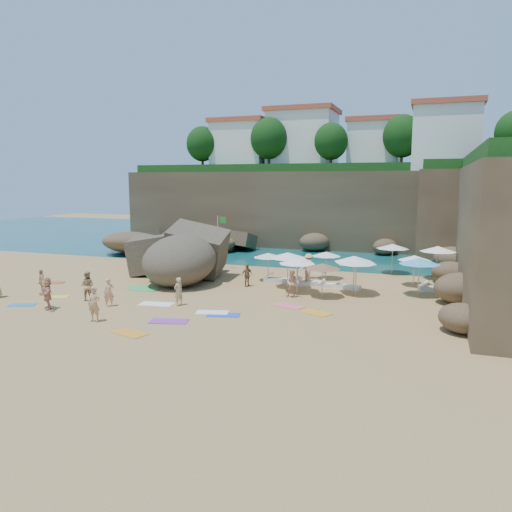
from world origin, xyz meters
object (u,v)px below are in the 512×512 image
(rock_outcrop, at_px, (157,276))
(person_stand_1, at_px, (87,286))
(flag_pole, at_px, (220,235))
(parasol_0, at_px, (268,255))
(person_stand_6, at_px, (178,291))
(parasol_2, at_px, (393,246))
(person_stand_3, at_px, (247,275))
(lounger_0, at_px, (312,271))
(person_stand_5, at_px, (147,261))
(person_stand_2, at_px, (309,266))
(parasol_1, at_px, (326,254))
(person_stand_4, at_px, (308,275))
(person_stand_0, at_px, (109,293))

(rock_outcrop, distance_m, person_stand_1, 8.29)
(flag_pole, relative_size, person_stand_1, 2.44)
(parasol_0, xyz_separation_m, person_stand_6, (-2.62, -8.43, -1.03))
(parasol_0, relative_size, parasol_2, 0.87)
(parasol_0, xyz_separation_m, person_stand_3, (-0.75, -2.28, -1.07))
(lounger_0, bearing_deg, person_stand_5, -169.62)
(flag_pole, xyz_separation_m, person_stand_2, (7.67, -1.37, -1.85))
(parasol_0, distance_m, parasol_1, 4.27)
(parasol_1, bearing_deg, parasol_0, -151.14)
(parasol_1, distance_m, person_stand_1, 16.52)
(parasol_0, bearing_deg, person_stand_2, 36.68)
(parasol_0, distance_m, person_stand_3, 2.62)
(parasol_2, bearing_deg, person_stand_4, -127.86)
(parasol_2, xyz_separation_m, person_stand_5, (-18.24, -5.44, -1.31))
(flag_pole, relative_size, person_stand_6, 2.66)
(lounger_0, height_order, person_stand_3, person_stand_3)
(person_stand_6, bearing_deg, person_stand_1, -60.65)
(lounger_0, xyz_separation_m, person_stand_0, (-8.44, -14.12, 0.66))
(person_stand_1, xyz_separation_m, person_stand_6, (5.69, 0.77, -0.07))
(parasol_1, bearing_deg, person_stand_3, -135.99)
(person_stand_0, height_order, person_stand_5, person_stand_5)
(parasol_2, bearing_deg, lounger_0, -163.88)
(rock_outcrop, distance_m, parasol_1, 12.72)
(person_stand_2, bearing_deg, parasol_0, 68.81)
(person_stand_1, xyz_separation_m, person_stand_2, (10.80, 11.05, 0.02))
(person_stand_1, relative_size, person_stand_4, 1.19)
(person_stand_4, bearing_deg, person_stand_0, -70.81)
(rock_outcrop, xyz_separation_m, person_stand_6, (5.86, -7.47, 0.82))
(parasol_0, relative_size, person_stand_4, 1.43)
(lounger_0, xyz_separation_m, person_stand_5, (-12.38, -3.75, 0.66))
(person_stand_3, height_order, person_stand_6, person_stand_6)
(parasol_2, bearing_deg, person_stand_5, -163.38)
(person_stand_0, bearing_deg, person_stand_4, 2.91)
(person_stand_0, bearing_deg, person_stand_3, 12.21)
(parasol_0, relative_size, person_stand_5, 1.32)
(person_stand_0, bearing_deg, parasol_2, 5.56)
(person_stand_4, bearing_deg, parasol_2, 116.09)
(person_stand_2, xyz_separation_m, person_stand_4, (0.55, -2.47, -0.17))
(parasol_1, height_order, person_stand_5, parasol_1)
(flag_pole, xyz_separation_m, lounger_0, (7.39, 0.93, -2.61))
(parasol_1, height_order, person_stand_0, parasol_1)
(person_stand_0, relative_size, person_stand_6, 0.99)
(flag_pole, bearing_deg, person_stand_6, -77.64)
(lounger_0, xyz_separation_m, person_stand_2, (0.28, -2.31, 0.76))
(person_stand_4, bearing_deg, person_stand_1, -78.97)
(parasol_0, relative_size, lounger_0, 1.10)
(lounger_0, distance_m, person_stand_6, 13.51)
(parasol_0, xyz_separation_m, lounger_0, (2.21, 4.16, -1.69))
(lounger_0, xyz_separation_m, person_stand_4, (0.83, -4.78, 0.59))
(rock_outcrop, height_order, person_stand_0, rock_outcrop)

